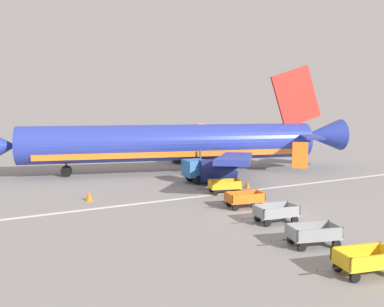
# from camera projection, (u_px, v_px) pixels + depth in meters

# --- Properties ---
(ground_plane) EXTENTS (220.00, 220.00, 0.00)m
(ground_plane) POSITION_uv_depth(u_px,v_px,m) (270.00, 213.00, 27.22)
(ground_plane) COLOR gray
(apron_stripe) EXTENTS (120.00, 0.36, 0.01)m
(apron_stripe) POSITION_uv_depth(u_px,v_px,m) (218.00, 194.00, 32.96)
(apron_stripe) COLOR silver
(apron_stripe) RESTS_ON ground
(airplane) EXTENTS (37.13, 30.10, 11.34)m
(airplane) POSITION_uv_depth(u_px,v_px,m) (181.00, 143.00, 43.14)
(airplane) COLOR #28389E
(airplane) RESTS_ON ground
(baggage_cart_nearest) EXTENTS (3.63, 1.90, 1.07)m
(baggage_cart_nearest) POSITION_uv_depth(u_px,v_px,m) (366.00, 261.00, 17.38)
(baggage_cart_nearest) COLOR gold
(baggage_cart_nearest) RESTS_ON ground
(baggage_cart_second_in_row) EXTENTS (3.62, 2.00, 1.07)m
(baggage_cart_second_in_row) POSITION_uv_depth(u_px,v_px,m) (313.00, 234.00, 20.89)
(baggage_cart_second_in_row) COLOR gray
(baggage_cart_second_in_row) RESTS_ON ground
(baggage_cart_third_in_row) EXTENTS (3.62, 1.73, 1.07)m
(baggage_cart_third_in_row) POSITION_uv_depth(u_px,v_px,m) (276.00, 213.00, 25.03)
(baggage_cart_third_in_row) COLOR gray
(baggage_cart_third_in_row) RESTS_ON ground
(baggage_cart_fourth_in_row) EXTENTS (3.63, 1.85, 1.07)m
(baggage_cart_fourth_in_row) POSITION_uv_depth(u_px,v_px,m) (245.00, 199.00, 28.62)
(baggage_cart_fourth_in_row) COLOR orange
(baggage_cart_fourth_in_row) RESTS_ON ground
(baggage_cart_far_end) EXTENTS (3.62, 2.03, 1.07)m
(baggage_cart_far_end) POSITION_uv_depth(u_px,v_px,m) (225.00, 186.00, 33.22)
(baggage_cart_far_end) COLOR gold
(baggage_cart_far_end) RESTS_ON ground
(service_truck_beside_carts) EXTENTS (4.47, 2.20, 2.10)m
(service_truck_beside_carts) POSITION_uv_depth(u_px,v_px,m) (199.00, 171.00, 37.82)
(service_truck_beside_carts) COLOR slate
(service_truck_beside_carts) RESTS_ON ground
(traffic_cone_near_plane) EXTENTS (0.53, 0.53, 0.70)m
(traffic_cone_near_plane) POSITION_uv_depth(u_px,v_px,m) (89.00, 196.00, 30.76)
(traffic_cone_near_plane) COLOR orange
(traffic_cone_near_plane) RESTS_ON ground
(traffic_cone_mid_apron) EXTENTS (0.43, 0.43, 0.57)m
(traffic_cone_mid_apron) POSITION_uv_depth(u_px,v_px,m) (247.00, 184.00, 35.55)
(traffic_cone_mid_apron) COLOR orange
(traffic_cone_mid_apron) RESTS_ON ground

